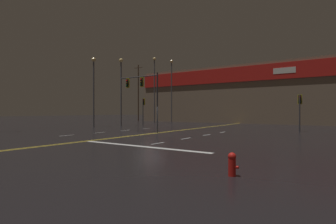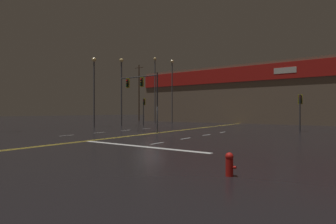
{
  "view_description": "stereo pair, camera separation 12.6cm",
  "coord_description": "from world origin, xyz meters",
  "views": [
    {
      "loc": [
        14.87,
        -19.07,
        2.07
      ],
      "look_at": [
        0.0,
        2.91,
        2.0
      ],
      "focal_mm": 28.0,
      "sensor_mm": 36.0,
      "label": 1
    },
    {
      "loc": [
        14.98,
        -19.0,
        2.07
      ],
      "look_at": [
        0.0,
        2.91,
        2.0
      ],
      "focal_mm": 28.0,
      "sensor_mm": 36.0,
      "label": 2
    }
  ],
  "objects": [
    {
      "name": "building_backdrop",
      "position": [
        0.0,
        29.11,
        5.05
      ],
      "size": [
        41.13,
        10.23,
        10.07
      ],
      "color": "#7A6651",
      "rests_on": "ground"
    },
    {
      "name": "utility_pole_row",
      "position": [
        -0.27,
        24.52,
        5.97
      ],
      "size": [
        46.37,
        0.26,
        12.46
      ],
      "color": "#4C3828",
      "rests_on": "ground"
    },
    {
      "name": "streetlight_near_right",
      "position": [
        -11.81,
        21.52,
        7.21
      ],
      "size": [
        0.56,
        0.56,
        11.62
      ],
      "color": "#59595E",
      "rests_on": "ground"
    },
    {
      "name": "fire_hydrant",
      "position": [
        11.89,
        -11.0,
        0.4
      ],
      "size": [
        0.35,
        0.26,
        0.76
      ],
      "color": "red",
      "rests_on": "ground"
    },
    {
      "name": "traffic_signal_median",
      "position": [
        -1.92,
        1.05,
        4.43
      ],
      "size": [
        4.83,
        0.36,
        5.79
      ],
      "color": "#38383D",
      "rests_on": "ground"
    },
    {
      "name": "ground_plane",
      "position": [
        0.0,
        0.0,
        0.0
      ],
      "size": [
        200.0,
        200.0,
        0.0
      ],
      "primitive_type": "plane",
      "color": "black"
    },
    {
      "name": "streetlight_median_approach",
      "position": [
        -12.81,
        4.19,
        5.9
      ],
      "size": [
        0.56,
        0.56,
        9.22
      ],
      "color": "#59595E",
      "rests_on": "ground"
    },
    {
      "name": "streetlight_near_left",
      "position": [
        -11.24,
        7.71,
        6.07
      ],
      "size": [
        0.56,
        0.56,
        9.53
      ],
      "color": "#59595E",
      "rests_on": "ground"
    },
    {
      "name": "traffic_signal_corner_northeast",
      "position": [
        11.06,
        10.54,
        2.78
      ],
      "size": [
        0.42,
        0.36,
        3.79
      ],
      "color": "#38383D",
      "rests_on": "ground"
    },
    {
      "name": "traffic_signal_corner_northwest",
      "position": [
        -9.73,
        10.81,
        2.92
      ],
      "size": [
        0.42,
        0.36,
        3.98
      ],
      "color": "#38383D",
      "rests_on": "ground"
    },
    {
      "name": "streetlight_far_left",
      "position": [
        -13.83,
        18.93,
        7.35
      ],
      "size": [
        0.56,
        0.56,
        11.87
      ],
      "color": "#59595E",
      "rests_on": "ground"
    },
    {
      "name": "road_markings",
      "position": [
        0.93,
        -1.37,
        0.0
      ],
      "size": [
        14.4,
        60.0,
        0.01
      ],
      "color": "gold",
      "rests_on": "ground"
    }
  ]
}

